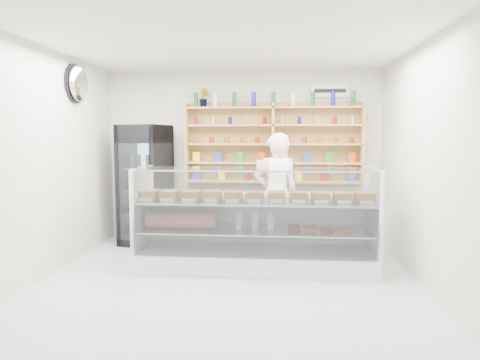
# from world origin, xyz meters

# --- Properties ---
(room) EXTENTS (5.00, 5.00, 5.00)m
(room) POSITION_xyz_m (0.00, 0.00, 1.40)
(room) COLOR #B8B9BD
(room) RESTS_ON ground
(display_counter) EXTENTS (3.04, 0.91, 1.32)m
(display_counter) POSITION_xyz_m (0.29, 0.89, 0.36)
(display_counter) COLOR white
(display_counter) RESTS_ON floor
(shop_worker) EXTENTS (0.73, 0.56, 1.77)m
(shop_worker) POSITION_xyz_m (0.56, 1.58, 0.89)
(shop_worker) COLOR white
(shop_worker) RESTS_ON floor
(drinks_cooler) EXTENTS (0.81, 0.80, 1.90)m
(drinks_cooler) POSITION_xyz_m (-1.52, 2.04, 0.96)
(drinks_cooler) COLOR black
(drinks_cooler) RESTS_ON floor
(wall_shelving) EXTENTS (2.84, 0.28, 1.33)m
(wall_shelving) POSITION_xyz_m (0.50, 2.34, 1.59)
(wall_shelving) COLOR tan
(wall_shelving) RESTS_ON back_wall
(potted_plant) EXTENTS (0.20, 0.18, 0.30)m
(potted_plant) POSITION_xyz_m (-0.62, 2.34, 2.34)
(potted_plant) COLOR #1E6626
(potted_plant) RESTS_ON wall_shelving
(security_mirror) EXTENTS (0.15, 0.50, 0.50)m
(security_mirror) POSITION_xyz_m (-2.17, 1.20, 2.45)
(security_mirror) COLOR silver
(security_mirror) RESTS_ON left_wall
(wall_sign) EXTENTS (0.62, 0.03, 0.20)m
(wall_sign) POSITION_xyz_m (1.40, 2.47, 2.45)
(wall_sign) COLOR white
(wall_sign) RESTS_ON back_wall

